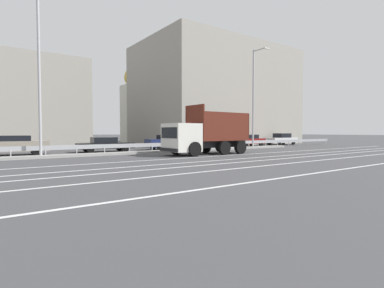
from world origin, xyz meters
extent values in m
plane|color=#424244|center=(0.00, 0.00, 0.00)|extent=(320.00, 320.00, 0.00)
cube|color=silver|center=(0.30, -3.40, 0.00)|extent=(50.51, 0.16, 0.01)
cube|color=silver|center=(0.30, -5.92, 0.00)|extent=(50.51, 0.16, 0.01)
cube|color=silver|center=(0.30, -7.47, 0.00)|extent=(50.51, 0.16, 0.01)
cube|color=silver|center=(0.30, -9.49, 0.00)|extent=(50.51, 0.16, 0.01)
cube|color=silver|center=(0.30, -12.57, 0.00)|extent=(50.51, 0.16, 0.01)
cube|color=gray|center=(0.00, 2.09, 0.09)|extent=(27.78, 1.10, 0.18)
cube|color=#9EA0A5|center=(0.00, 3.02, 0.62)|extent=(50.51, 0.04, 0.32)
cylinder|color=#ADADB2|center=(-12.48, 3.02, 0.31)|extent=(0.09, 0.09, 0.62)
cylinder|color=#ADADB2|center=(-10.40, 3.02, 0.31)|extent=(0.09, 0.09, 0.62)
cylinder|color=#ADADB2|center=(-8.32, 3.02, 0.31)|extent=(0.09, 0.09, 0.62)
cylinder|color=#ADADB2|center=(-6.24, 3.02, 0.31)|extent=(0.09, 0.09, 0.62)
cylinder|color=#ADADB2|center=(-4.16, 3.02, 0.31)|extent=(0.09, 0.09, 0.62)
cylinder|color=#ADADB2|center=(-2.08, 3.02, 0.31)|extent=(0.09, 0.09, 0.62)
cylinder|color=#ADADB2|center=(0.00, 3.02, 0.31)|extent=(0.09, 0.09, 0.62)
cylinder|color=#ADADB2|center=(2.08, 3.02, 0.31)|extent=(0.09, 0.09, 0.62)
cylinder|color=#ADADB2|center=(4.16, 3.02, 0.31)|extent=(0.09, 0.09, 0.62)
cylinder|color=#ADADB2|center=(6.24, 3.02, 0.31)|extent=(0.09, 0.09, 0.62)
cylinder|color=#ADADB2|center=(8.32, 3.02, 0.31)|extent=(0.09, 0.09, 0.62)
cylinder|color=#ADADB2|center=(10.40, 3.02, 0.31)|extent=(0.09, 0.09, 0.62)
cylinder|color=#ADADB2|center=(12.48, 3.02, 0.31)|extent=(0.09, 0.09, 0.62)
cylinder|color=#ADADB2|center=(14.56, 3.02, 0.31)|extent=(0.09, 0.09, 0.62)
cylinder|color=#ADADB2|center=(16.64, 3.02, 0.31)|extent=(0.09, 0.09, 0.62)
cylinder|color=#ADADB2|center=(18.72, 3.02, 0.31)|extent=(0.09, 0.09, 0.62)
cylinder|color=#ADADB2|center=(20.80, 3.02, 0.31)|extent=(0.09, 0.09, 0.62)
cylinder|color=#ADADB2|center=(22.88, 3.02, 0.31)|extent=(0.09, 0.09, 0.62)
cylinder|color=#ADADB2|center=(24.96, 3.02, 0.31)|extent=(0.09, 0.09, 0.62)
cube|color=silver|center=(-2.14, -1.60, 1.33)|extent=(2.09, 2.38, 2.03)
cube|color=black|center=(-3.20, -1.60, 1.67)|extent=(0.03, 2.05, 0.77)
cube|color=black|center=(-3.24, -1.60, 0.47)|extent=(0.10, 2.33, 0.24)
cube|color=black|center=(1.34, -1.60, 0.79)|extent=(4.88, 1.31, 0.53)
cube|color=#511E14|center=(1.34, -1.60, 1.11)|extent=(4.69, 2.29, 0.12)
cube|color=#511E14|center=(1.34, -2.69, 2.20)|extent=(4.69, 0.10, 2.06)
cube|color=#511E14|center=(1.34, -0.50, 2.20)|extent=(4.69, 0.10, 2.06)
cube|color=#511E14|center=(-0.95, -1.60, 2.46)|extent=(0.10, 2.28, 2.58)
cube|color=#511E14|center=(3.64, -1.59, 2.20)|extent=(0.10, 2.28, 2.06)
cylinder|color=black|center=(-1.83, -2.77, 0.52)|extent=(1.04, 0.32, 1.04)
cylinder|color=black|center=(-1.83, -0.43, 0.52)|extent=(1.04, 0.32, 1.04)
cylinder|color=black|center=(0.98, -2.76, 0.52)|extent=(1.04, 0.32, 1.04)
cylinder|color=black|center=(0.98, -0.43, 0.52)|extent=(1.04, 0.32, 1.04)
cylinder|color=black|center=(2.69, -2.76, 0.52)|extent=(1.04, 0.32, 1.04)
cylinder|color=black|center=(2.68, -0.43, 0.52)|extent=(1.04, 0.32, 1.04)
cylinder|color=white|center=(5.64, 2.09, 0.18)|extent=(0.16, 0.16, 0.36)
cylinder|color=black|center=(5.64, 2.09, 0.53)|extent=(0.16, 0.16, 0.36)
cylinder|color=white|center=(5.64, 2.09, 0.89)|extent=(0.16, 0.16, 0.36)
cylinder|color=black|center=(5.64, 2.09, 1.25)|extent=(0.16, 0.16, 0.36)
cylinder|color=white|center=(5.64, 2.09, 1.60)|extent=(0.16, 0.16, 0.36)
cylinder|color=#1E4CB2|center=(5.64, 2.09, 2.13)|extent=(0.71, 0.03, 0.71)
cylinder|color=white|center=(5.64, 2.09, 2.13)|extent=(0.77, 0.02, 0.77)
cylinder|color=#ADADB2|center=(-10.82, 2.20, 5.28)|extent=(0.18, 0.18, 10.56)
cylinder|color=#ADADB2|center=(9.39, 2.12, 5.14)|extent=(0.18, 0.18, 10.29)
cylinder|color=#ADADB2|center=(9.40, 1.28, 10.14)|extent=(0.13, 1.68, 0.10)
cube|color=silver|center=(9.42, 0.44, 10.06)|extent=(0.70, 0.21, 0.12)
cube|color=gray|center=(-12.11, 5.84, 0.68)|extent=(4.80, 2.03, 0.76)
cube|color=black|center=(-11.97, 5.83, 1.27)|extent=(2.06, 1.69, 0.41)
cylinder|color=black|center=(-10.68, 4.91, 0.30)|extent=(0.61, 0.23, 0.60)
cylinder|color=black|center=(-10.60, 6.63, 0.30)|extent=(0.61, 0.23, 0.60)
cube|color=black|center=(-5.19, 5.69, 0.54)|extent=(4.86, 2.19, 0.49)
cube|color=black|center=(-5.33, 5.70, 1.03)|extent=(2.11, 1.74, 0.49)
cylinder|color=black|center=(-3.66, 6.41, 0.30)|extent=(0.62, 0.25, 0.60)
cylinder|color=black|center=(-3.81, 4.71, 0.30)|extent=(0.62, 0.25, 0.60)
cylinder|color=black|center=(-6.58, 6.66, 0.30)|extent=(0.62, 0.25, 0.60)
cylinder|color=black|center=(-6.72, 4.97, 0.30)|extent=(0.62, 0.25, 0.60)
cube|color=navy|center=(1.19, 5.38, 0.67)|extent=(4.89, 2.08, 0.73)
cube|color=black|center=(1.04, 5.39, 1.24)|extent=(2.12, 1.65, 0.40)
cylinder|color=black|center=(2.72, 6.06, 0.30)|extent=(0.61, 0.25, 0.60)
cylinder|color=black|center=(2.59, 4.46, 0.30)|extent=(0.61, 0.25, 0.60)
cylinder|color=black|center=(-0.22, 6.30, 0.30)|extent=(0.61, 0.25, 0.60)
cylinder|color=black|center=(-0.35, 4.70, 0.30)|extent=(0.61, 0.25, 0.60)
cube|color=black|center=(7.11, 5.13, 0.55)|extent=(4.83, 1.95, 0.50)
cube|color=black|center=(7.25, 5.14, 1.01)|extent=(2.06, 1.64, 0.42)
cylinder|color=black|center=(5.66, 4.24, 0.30)|extent=(0.61, 0.22, 0.60)
cylinder|color=black|center=(5.60, 5.92, 0.30)|extent=(0.61, 0.22, 0.60)
cylinder|color=black|center=(8.62, 4.34, 0.30)|extent=(0.61, 0.22, 0.60)
cylinder|color=black|center=(8.55, 6.03, 0.30)|extent=(0.61, 0.22, 0.60)
cube|color=maroon|center=(12.57, 5.73, 0.62)|extent=(4.10, 1.82, 0.63)
cube|color=black|center=(12.70, 5.72, 1.17)|extent=(1.75, 1.54, 0.47)
cylinder|color=black|center=(11.29, 4.97, 0.30)|extent=(0.61, 0.22, 0.60)
cylinder|color=black|center=(11.35, 6.57, 0.30)|extent=(0.61, 0.22, 0.60)
cylinder|color=black|center=(13.80, 4.89, 0.30)|extent=(0.61, 0.22, 0.60)
cylinder|color=black|center=(13.85, 6.48, 0.30)|extent=(0.61, 0.22, 0.60)
cube|color=silver|center=(18.88, 5.81, 0.63)|extent=(4.78, 1.74, 0.66)
cube|color=black|center=(19.02, 5.81, 1.25)|extent=(2.01, 1.52, 0.58)
cylinder|color=black|center=(17.40, 5.00, 0.30)|extent=(0.60, 0.20, 0.60)
cylinder|color=black|center=(17.40, 6.64, 0.30)|extent=(0.60, 0.20, 0.60)
cylinder|color=black|center=(20.35, 4.99, 0.30)|extent=(0.60, 0.20, 0.60)
cylinder|color=black|center=(20.36, 6.62, 0.30)|extent=(0.60, 0.20, 0.60)
cube|color=gray|center=(-10.89, 18.03, 4.78)|extent=(13.58, 10.76, 9.55)
cube|color=gray|center=(14.90, 14.74, 6.98)|extent=(22.00, 14.69, 13.97)
cube|color=silver|center=(7.42, 27.19, 4.77)|extent=(3.60, 3.60, 9.54)
sphere|color=gold|center=(7.42, 27.19, 10.84)|extent=(3.24, 3.24, 3.24)
cone|color=gold|center=(7.42, 27.19, 12.73)|extent=(0.30, 0.30, 1.20)
camera|label=1|loc=(-14.21, -19.71, 1.75)|focal=28.00mm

